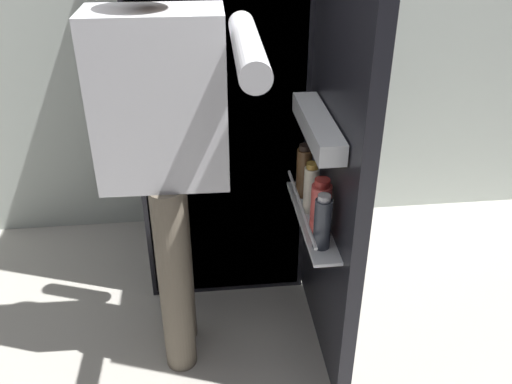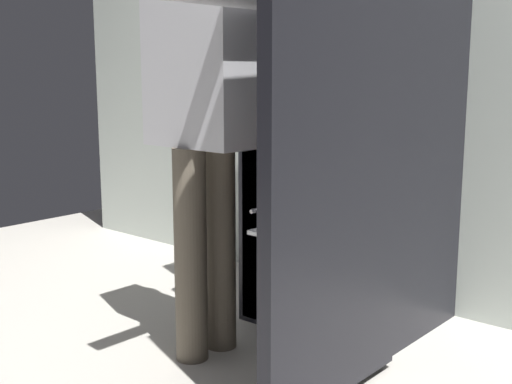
# 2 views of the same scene
# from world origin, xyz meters

# --- Properties ---
(ground_plane) EXTENTS (5.46, 5.46, 0.00)m
(ground_plane) POSITION_xyz_m (0.00, 0.00, 0.00)
(ground_plane) COLOR #B7B2A8
(kitchen_wall) EXTENTS (4.40, 0.10, 2.48)m
(kitchen_wall) POSITION_xyz_m (0.00, 0.94, 1.24)
(kitchen_wall) COLOR beige
(kitchen_wall) RESTS_ON ground_plane
(refrigerator) EXTENTS (0.75, 1.34, 1.78)m
(refrigerator) POSITION_xyz_m (0.03, 0.52, 0.89)
(refrigerator) COLOR black
(refrigerator) RESTS_ON ground_plane
(person) EXTENTS (0.52, 0.73, 1.59)m
(person) POSITION_xyz_m (-0.20, -0.08, 0.95)
(person) COLOR #665B4C
(person) RESTS_ON ground_plane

